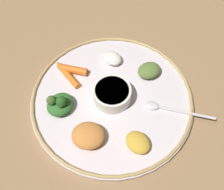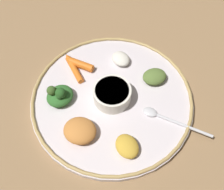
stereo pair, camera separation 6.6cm
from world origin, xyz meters
The scene contains 12 objects.
ground_plane centered at (0.00, 0.00, 0.00)m, with size 2.40×2.40×0.00m, color olive.
platter centered at (0.00, 0.00, 0.01)m, with size 0.40×0.40×0.02m, color silver.
platter_rim centered at (0.00, 0.00, 0.02)m, with size 0.39×0.39×0.01m, color tan.
center_bowl centered at (0.00, 0.00, 0.04)m, with size 0.09×0.09×0.04m.
spoon centered at (0.12, -0.07, 0.02)m, with size 0.15×0.09×0.01m.
greens_pile centered at (-0.13, 0.01, 0.04)m, with size 0.09×0.09×0.05m.
carrot_near_spoon centered at (-0.08, 0.10, 0.03)m, with size 0.08×0.06×0.02m.
carrot_outer centered at (-0.09, 0.09, 0.02)m, with size 0.05×0.10×0.02m.
mound_lentil_yellow centered at (0.02, -0.13, 0.03)m, with size 0.06×0.05×0.03m, color gold.
mound_collards centered at (0.11, 0.05, 0.03)m, with size 0.06×0.05×0.03m, color #567033.
mound_rice_white centered at (0.03, 0.11, 0.03)m, with size 0.05×0.04×0.02m, color silver.
mound_squash centered at (-0.08, -0.09, 0.03)m, with size 0.07×0.07×0.03m, color #C67A38.
Camera 2 is at (-0.03, -0.35, 0.60)m, focal length 44.23 mm.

